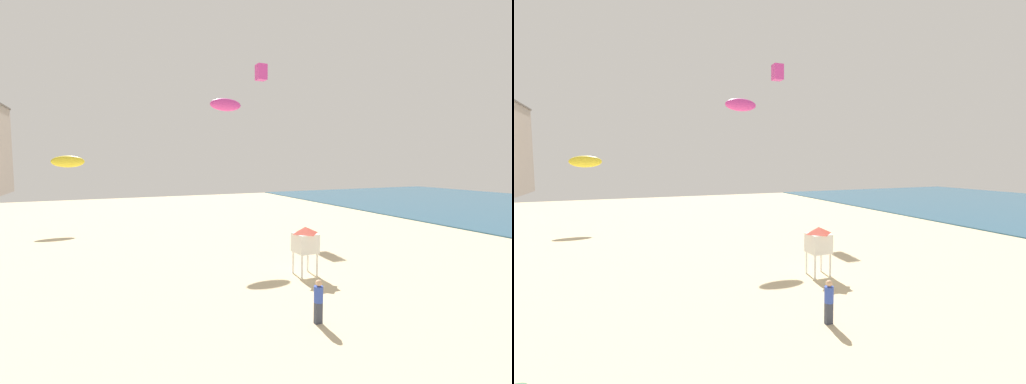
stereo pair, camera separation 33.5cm
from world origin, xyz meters
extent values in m
cube|color=#383D4C|center=(3.79, 9.49, 0.40)|extent=(0.28, 0.18, 0.80)
cylinder|color=#334CB2|center=(3.79, 9.49, 1.10)|extent=(0.34, 0.34, 0.60)
sphere|color=tan|center=(3.79, 9.49, 1.52)|extent=(0.24, 0.24, 0.24)
cylinder|color=white|center=(5.87, 14.07, 0.60)|extent=(0.10, 0.10, 1.20)
cylinder|color=white|center=(6.77, 14.07, 0.60)|extent=(0.10, 0.10, 1.20)
cylinder|color=white|center=(5.87, 14.97, 0.60)|extent=(0.10, 0.10, 1.20)
cylinder|color=white|center=(6.77, 14.97, 0.60)|extent=(0.10, 0.10, 1.20)
cube|color=white|center=(6.32, 14.52, 1.70)|extent=(1.10, 1.10, 1.00)
pyramid|color=#D14C3D|center=(6.32, 14.52, 2.38)|extent=(1.10, 1.10, 0.35)
ellipsoid|color=yellow|center=(-5.94, 35.07, 5.93)|extent=(2.73, 0.76, 1.06)
cube|color=#DB3D9E|center=(11.38, 31.08, 14.60)|extent=(0.95, 0.95, 1.49)
ellipsoid|color=#DB3D9E|center=(5.13, 23.61, 10.01)|extent=(2.33, 0.65, 0.91)
camera|label=1|loc=(-3.38, -1.09, 5.93)|focal=24.91mm
camera|label=2|loc=(-3.07, -1.22, 5.93)|focal=24.91mm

